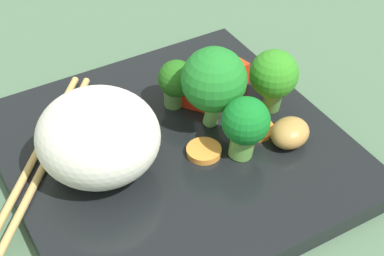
% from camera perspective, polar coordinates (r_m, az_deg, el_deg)
% --- Properties ---
extents(ground_plane, '(1.10, 1.10, 0.02)m').
position_cam_1_polar(ground_plane, '(0.53, -1.63, -3.64)').
color(ground_plane, '#4A6A4D').
extents(square_plate, '(0.28, 0.28, 0.02)m').
position_cam_1_polar(square_plate, '(0.52, -1.66, -2.23)').
color(square_plate, black).
rests_on(square_plate, ground_plane).
extents(rice_mound, '(0.12, 0.13, 0.07)m').
position_cam_1_polar(rice_mound, '(0.47, -8.78, -0.84)').
color(rice_mound, white).
rests_on(rice_mound, square_plate).
extents(broccoli_floret_0, '(0.03, 0.03, 0.05)m').
position_cam_1_polar(broccoli_floret_0, '(0.54, -1.48, 4.43)').
color(broccoli_floret_0, '#5A8F47').
rests_on(broccoli_floret_0, square_plate).
extents(broccoli_floret_1, '(0.04, 0.04, 0.06)m').
position_cam_1_polar(broccoli_floret_1, '(0.53, 7.71, 4.83)').
color(broccoli_floret_1, '#599040').
rests_on(broccoli_floret_1, square_plate).
extents(broccoli_floret_2, '(0.05, 0.05, 0.08)m').
position_cam_1_polar(broccoli_floret_2, '(0.50, 2.07, 4.45)').
color(broccoli_floret_2, '#73C15D').
rests_on(broccoli_floret_2, square_plate).
extents(broccoli_floret_3, '(0.04, 0.04, 0.06)m').
position_cam_1_polar(broccoli_floret_3, '(0.49, 5.02, 0.40)').
color(broccoli_floret_3, '#5C9740').
rests_on(broccoli_floret_3, square_plate).
extents(carrot_slice_0, '(0.03, 0.03, 0.01)m').
position_cam_1_polar(carrot_slice_0, '(0.50, 1.12, -2.16)').
color(carrot_slice_0, orange).
rests_on(carrot_slice_0, square_plate).
extents(carrot_slice_1, '(0.04, 0.04, 0.00)m').
position_cam_1_polar(carrot_slice_1, '(0.53, 6.00, -0.06)').
color(carrot_slice_1, orange).
rests_on(carrot_slice_1, square_plate).
extents(carrot_slice_2, '(0.03, 0.03, 0.01)m').
position_cam_1_polar(carrot_slice_2, '(0.54, 5.17, 1.61)').
color(carrot_slice_2, orange).
rests_on(carrot_slice_2, square_plate).
extents(carrot_slice_3, '(0.02, 0.02, 0.01)m').
position_cam_1_polar(carrot_slice_3, '(0.56, 3.42, 2.89)').
color(carrot_slice_3, orange).
rests_on(carrot_slice_3, square_plate).
extents(pepper_chunk_0, '(0.04, 0.03, 0.02)m').
position_cam_1_polar(pepper_chunk_0, '(0.57, 3.34, 5.18)').
color(pepper_chunk_0, red).
rests_on(pepper_chunk_0, square_plate).
extents(pepper_chunk_1, '(0.03, 0.03, 0.01)m').
position_cam_1_polar(pepper_chunk_1, '(0.55, 0.56, 2.81)').
color(pepper_chunk_1, red).
rests_on(pepper_chunk_1, square_plate).
extents(chicken_piece_0, '(0.04, 0.04, 0.02)m').
position_cam_1_polar(chicken_piece_0, '(0.51, 9.15, -0.45)').
color(chicken_piece_0, '#B38743').
rests_on(chicken_piece_0, square_plate).
extents(chicken_piece_1, '(0.03, 0.03, 0.03)m').
position_cam_1_polar(chicken_piece_1, '(0.56, 1.04, 4.69)').
color(chicken_piece_1, tan).
rests_on(chicken_piece_1, square_plate).
extents(chopstick_pair, '(0.18, 0.14, 0.01)m').
position_cam_1_polar(chopstick_pair, '(0.51, -13.83, -2.50)').
color(chopstick_pair, tan).
rests_on(chopstick_pair, square_plate).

